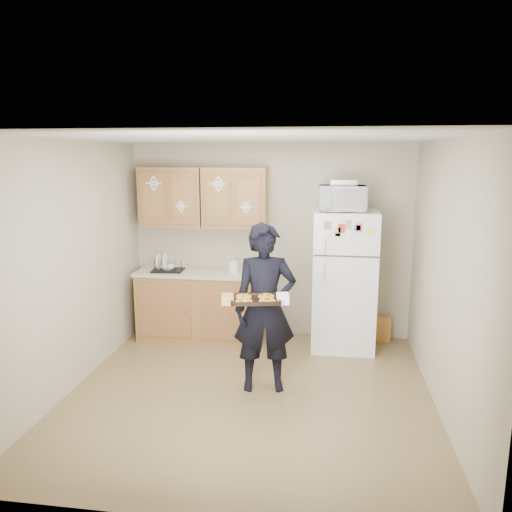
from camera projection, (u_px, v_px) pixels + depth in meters
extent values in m
plane|color=brown|center=(249.00, 394.00, 5.00)|extent=(3.60, 3.60, 0.00)
plane|color=silver|center=(249.00, 138.00, 4.50)|extent=(3.60, 3.60, 0.00)
cube|color=#ABA28A|center=(270.00, 241.00, 6.50)|extent=(3.60, 0.04, 2.50)
cube|color=#ABA28A|center=(203.00, 341.00, 3.01)|extent=(3.60, 0.04, 2.50)
cube|color=#ABA28A|center=(72.00, 267.00, 5.00)|extent=(0.04, 3.60, 2.50)
cube|color=#ABA28A|center=(446.00, 279.00, 4.50)|extent=(0.04, 3.60, 2.50)
cube|color=white|center=(344.00, 280.00, 6.09)|extent=(0.75, 0.70, 1.70)
cube|color=olive|center=(202.00, 306.00, 6.47)|extent=(1.60, 0.60, 0.86)
cube|color=#B3A88A|center=(201.00, 272.00, 6.38)|extent=(1.64, 0.64, 0.04)
cube|color=olive|center=(172.00, 197.00, 6.38)|extent=(0.80, 0.33, 0.75)
cube|color=olive|center=(235.00, 198.00, 6.26)|extent=(0.80, 0.33, 0.75)
cube|color=gold|center=(382.00, 329.00, 6.39)|extent=(0.20, 0.07, 0.32)
imported|color=black|center=(265.00, 308.00, 4.97)|extent=(0.69, 0.52, 1.70)
cube|color=black|center=(255.00, 300.00, 4.66)|extent=(0.51, 0.41, 0.04)
cylinder|color=#FDA020|center=(244.00, 301.00, 4.57)|extent=(0.15, 0.15, 0.02)
cylinder|color=#FDA020|center=(267.00, 300.00, 4.58)|extent=(0.15, 0.15, 0.02)
cylinder|color=#FDA020|center=(244.00, 296.00, 4.72)|extent=(0.15, 0.15, 0.02)
cylinder|color=#FDA020|center=(266.00, 296.00, 4.73)|extent=(0.15, 0.15, 0.02)
imported|color=white|center=(342.00, 198.00, 5.85)|extent=(0.56, 0.39, 0.30)
cube|color=silver|center=(344.00, 182.00, 5.84)|extent=(0.31, 0.22, 0.06)
cube|color=black|center=(168.00, 265.00, 6.34)|extent=(0.40, 0.31, 0.15)
imported|color=silver|center=(168.00, 268.00, 6.35)|extent=(0.22, 0.22, 0.05)
imported|color=white|center=(234.00, 264.00, 6.24)|extent=(0.10, 0.10, 0.21)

